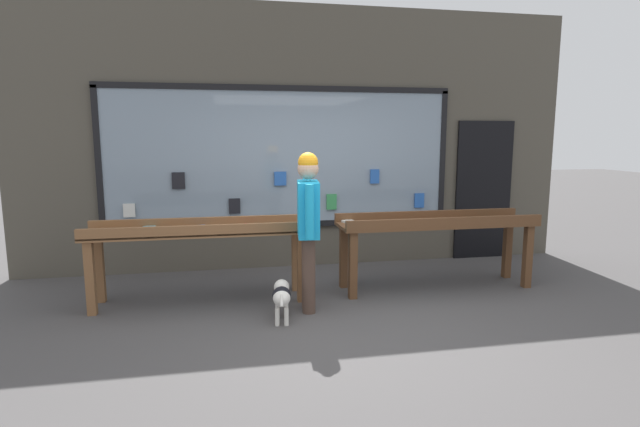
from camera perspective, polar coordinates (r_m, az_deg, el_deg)
name	(u,v)px	position (r m, az deg, el deg)	size (l,w,h in m)	color
ground_plane	(342,322)	(5.20, 2.49, -12.29)	(40.00, 40.00, 0.00)	#474444
shopfront_facade	(304,141)	(7.20, -1.81, 8.31)	(7.89, 0.29, 3.66)	#4C473D
display_table_left	(199,238)	(5.77, -13.62, -2.71)	(2.44, 0.59, 0.93)	brown
display_table_right	(437,229)	(6.31, 13.19, -1.73)	(2.44, 0.61, 0.93)	brown
person_browsing	(308,219)	(5.28, -1.35, -0.65)	(0.27, 0.67, 1.71)	#4C382D
small_dog	(282,296)	(5.17, -4.40, -9.34)	(0.22, 0.54, 0.38)	white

